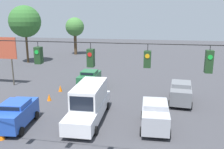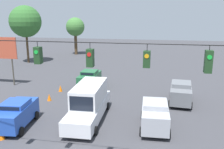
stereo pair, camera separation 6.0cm
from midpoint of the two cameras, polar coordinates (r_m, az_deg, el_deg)
name	(u,v)px [view 2 (the right image)]	position (r m, az deg, el deg)	size (l,w,h in m)	color
overhead_signal_span	(92,82)	(12.15, -4.42, -1.82)	(22.99, 0.38, 7.70)	#939399
sedan_grey_oncoming_far	(181,92)	(24.25, 15.53, -3.89)	(2.34, 4.51, 2.00)	slate
sedan_green_withflow_far	(90,79)	(28.02, -5.08, -1.03)	(2.03, 4.00, 2.00)	#236038
sedan_blue_parked_shoulder	(16,114)	(19.93, -21.00, -8.32)	(2.44, 4.48, 1.95)	#234CB2
sedan_silver_crossing_near	(155,114)	(18.70, 9.88, -8.97)	(2.23, 4.43, 2.00)	#A8AAB2
box_truck_white_withflow_mid	(89,102)	(19.80, -5.16, -6.37)	(2.50, 7.38, 2.84)	silver
traffic_cone_nearest	(1,135)	(18.65, -23.88, -12.44)	(0.42, 0.42, 0.69)	orange
traffic_cone_second	(21,117)	(20.98, -19.99, -9.10)	(0.42, 0.42, 0.69)	orange
traffic_cone_third	(36,106)	(22.81, -16.90, -6.98)	(0.42, 0.42, 0.69)	orange
traffic_cone_fourth	(49,97)	(24.86, -14.08, -5.05)	(0.42, 0.42, 0.69)	orange
traffic_cone_fifth	(60,88)	(27.45, -11.65, -3.11)	(0.42, 0.42, 0.69)	orange
tree_horizon_left	(75,27)	(51.02, -8.37, 10.63)	(3.68, 3.68, 7.38)	#4C3823
tree_horizon_right	(25,22)	(44.23, -19.16, 11.36)	(5.19, 5.19, 9.46)	#4C3823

